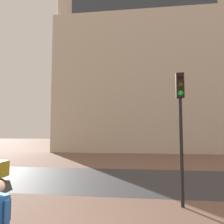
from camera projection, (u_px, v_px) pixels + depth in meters
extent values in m
plane|color=brown|center=(117.00, 176.00, 13.46)|extent=(120.00, 120.00, 0.00)
cube|color=#38383D|center=(115.00, 179.00, 12.43)|extent=(120.00, 6.77, 0.00)
cube|color=beige|center=(142.00, 87.00, 32.56)|extent=(22.81, 10.66, 17.63)
cube|color=#38424C|center=(142.00, 20.00, 33.39)|extent=(20.98, 9.81, 2.40)
cube|color=beige|center=(146.00, 37.00, 33.10)|extent=(4.42, 4.42, 32.47)
cylinder|color=beige|center=(67.00, 69.00, 30.26)|extent=(2.80, 2.80, 21.66)
cylinder|color=#1E4C8E|center=(7.00, 217.00, 3.98)|extent=(0.09, 0.09, 0.59)
cube|color=black|center=(3.00, 209.00, 4.21)|extent=(0.31, 0.24, 0.40)
cylinder|color=black|center=(181.00, 151.00, 8.04)|extent=(0.12, 0.12, 3.81)
cube|color=black|center=(180.00, 86.00, 8.23)|extent=(0.28, 0.24, 0.90)
sphere|color=#390606|center=(180.00, 76.00, 8.13)|extent=(0.18, 0.18, 0.18)
sphere|color=#3C3306|center=(180.00, 85.00, 8.11)|extent=(0.18, 0.18, 0.18)
sphere|color=green|center=(181.00, 93.00, 8.08)|extent=(0.18, 0.18, 0.18)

